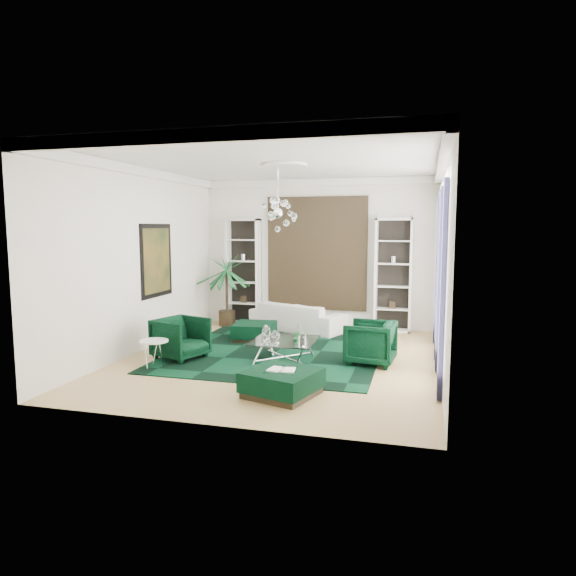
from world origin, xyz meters
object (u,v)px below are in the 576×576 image
(sofa, at_px, (298,317))
(ottoman_side, at_px, (254,332))
(coffee_table, at_px, (284,350))
(side_table, at_px, (154,354))
(armchair_right, at_px, (370,343))
(armchair_left, at_px, (181,338))
(palm, at_px, (227,280))
(ottoman_front, at_px, (282,383))

(sofa, relative_size, ottoman_side, 2.66)
(coffee_table, bearing_deg, side_table, -153.70)
(sofa, xyz_separation_m, armchair_right, (2.08, -2.69, 0.06))
(armchair_left, height_order, coffee_table, armchair_left)
(coffee_table, distance_m, palm, 4.03)
(coffee_table, height_order, ottoman_side, coffee_table)
(sofa, distance_m, ottoman_front, 5.00)
(armchair_left, xyz_separation_m, coffee_table, (2.01, 0.35, -0.20))
(armchair_left, bearing_deg, ottoman_side, -5.78)
(armchair_left, relative_size, palm, 0.37)
(ottoman_front, bearing_deg, coffee_table, 104.33)
(ottoman_front, height_order, palm, palm)
(coffee_table, bearing_deg, ottoman_front, -75.67)
(armchair_right, bearing_deg, ottoman_front, -21.27)
(coffee_table, relative_size, ottoman_side, 1.33)
(sofa, relative_size, palm, 1.00)
(sofa, distance_m, ottoman_side, 1.51)
(ottoman_side, height_order, palm, palm)
(armchair_right, xyz_separation_m, side_table, (-3.81, -1.30, -0.16))
(armchair_right, bearing_deg, side_table, -65.75)
(coffee_table, bearing_deg, palm, 128.03)
(coffee_table, bearing_deg, ottoman_side, 125.95)
(ottoman_side, relative_size, side_table, 1.73)
(armchair_right, xyz_separation_m, coffee_table, (-1.62, -0.22, -0.20))
(sofa, relative_size, armchair_right, 2.68)
(armchair_left, relative_size, side_table, 1.72)
(ottoman_front, bearing_deg, palm, 119.89)
(armchair_left, height_order, ottoman_side, armchair_left)
(armchair_right, height_order, coffee_table, armchair_right)
(palm, bearing_deg, side_table, -86.97)
(armchair_left, distance_m, armchair_right, 3.68)
(side_table, bearing_deg, sofa, 66.52)
(armchair_left, bearing_deg, palm, 25.14)
(sofa, relative_size, ottoman_front, 2.39)
(side_table, bearing_deg, palm, 93.03)
(coffee_table, relative_size, palm, 0.50)
(sofa, bearing_deg, side_table, 86.77)
(armchair_left, relative_size, armchair_right, 1.00)
(sofa, bearing_deg, palm, 15.34)
(coffee_table, height_order, side_table, side_table)
(sofa, relative_size, side_table, 4.60)
(sofa, distance_m, palm, 2.14)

